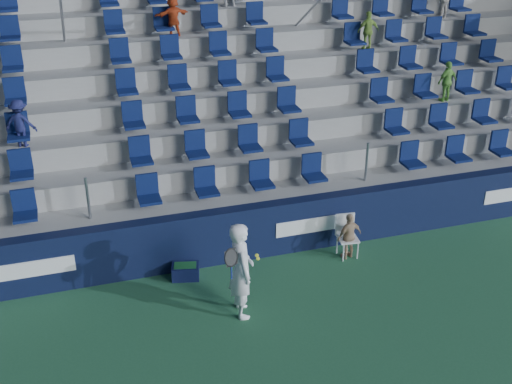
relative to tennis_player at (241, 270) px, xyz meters
The scene contains 7 objects.
ground 1.70m from the tennis_player, 67.66° to the right, with size 70.00×70.00×0.00m, color #2A633E.
sponsor_wall 1.95m from the tennis_player, 73.63° to the left, with size 24.00×0.32×1.20m.
grandstand 7.06m from the tennis_player, 85.59° to the left, with size 24.00×8.17×6.63m.
tennis_player is the anchor object (origin of this frame).
line_judge_chair 3.04m from the tennis_player, 26.38° to the left, with size 0.45×0.46×0.93m.
line_judge 2.98m from the tennis_player, 23.82° to the left, with size 0.61×0.25×1.04m, color tan.
ball_bin 1.81m from the tennis_player, 118.06° to the left, with size 0.61×0.47×0.31m.
Camera 1 is at (-3.15, -8.04, 7.35)m, focal length 45.00 mm.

